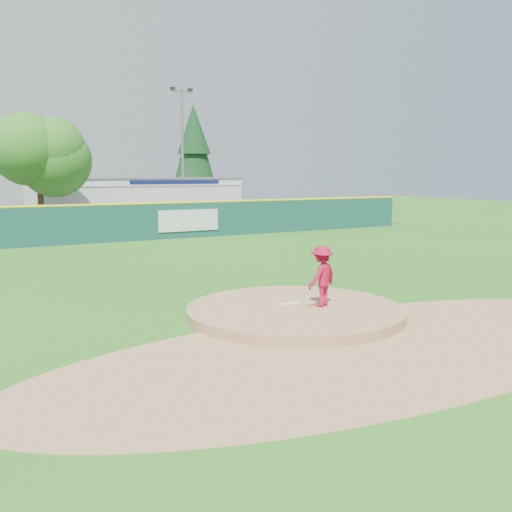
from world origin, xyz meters
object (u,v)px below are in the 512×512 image
pool_building_grp (133,199)px  conifer_tree (194,152)px  van (95,223)px  pitcher (322,276)px  light_pole_right (182,148)px  deciduous_tree (38,158)px

pool_building_grp → conifer_tree: size_ratio=1.60×
van → conifer_tree: conifer_tree is taller
pitcher → pool_building_grp: pool_building_grp is taller
conifer_tree → light_pole_right: light_pole_right is taller
pitcher → pool_building_grp: bearing=-119.7°
van → light_pole_right: size_ratio=0.45×
pitcher → van: size_ratio=0.34×
deciduous_tree → conifer_tree: size_ratio=0.77×
pool_building_grp → van: bearing=-120.4°
pitcher → deciduous_tree: deciduous_tree is taller
pool_building_grp → conifer_tree: conifer_tree is taller
van → light_pole_right: 11.29m
deciduous_tree → light_pole_right: size_ratio=0.74×
van → deciduous_tree: bearing=72.1°
van → light_pole_right: light_pole_right is taller
pitcher → light_pole_right: (8.38, 29.27, 4.52)m
van → pool_building_grp: size_ratio=0.30×
light_pole_right → pool_building_grp: bearing=135.1°
pool_building_grp → deciduous_tree: bearing=-138.8°
pitcher → pool_building_grp: 32.72m
van → deciduous_tree: 5.15m
light_pole_right → conifer_tree: bearing=60.3°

